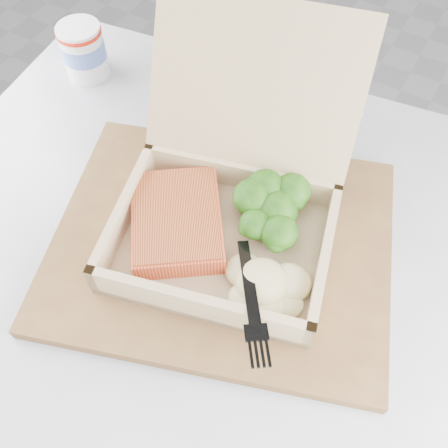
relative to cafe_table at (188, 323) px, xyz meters
The scene contains 10 objects.
floor 0.68m from the cafe_table, 156.36° to the left, with size 4.00×4.00×0.00m, color #97979C.
cafe_table is the anchor object (origin of this frame).
serving_tray 0.20m from the cafe_table, 53.63° to the left, with size 0.39×0.31×0.02m, color brown.
takeout_container 0.26m from the cafe_table, 72.61° to the left, with size 0.30×0.33×0.20m.
salmon_fillet 0.22m from the cafe_table, 122.04° to the left, with size 0.10×0.13×0.03m, color #D55129.
broccoli_pile 0.26m from the cafe_table, 49.42° to the left, with size 0.11×0.11×0.04m, color #3B771A, non-canonical shape.
mashed_potatoes 0.25m from the cafe_table, ahead, with size 0.09×0.08×0.03m, color #C8BA82.
plastic_fork 0.25m from the cafe_table, ahead, with size 0.10×0.14×0.03m.
paper_cup 0.43m from the cafe_table, 144.83° to the left, with size 0.06×0.06×0.08m.
receipt 0.33m from the cafe_table, 78.68° to the left, with size 0.08×0.15×0.00m, color silver.
Camera 1 is at (0.59, -0.39, 1.21)m, focal length 40.00 mm.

